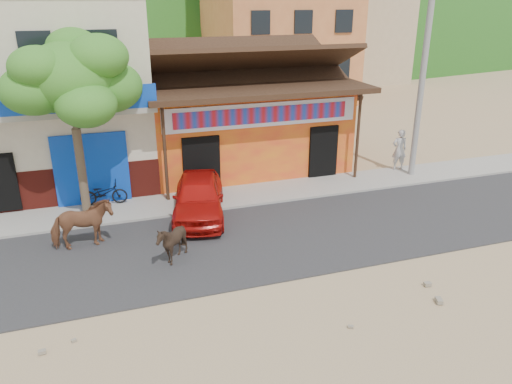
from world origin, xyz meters
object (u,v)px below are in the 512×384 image
scooter (104,193)px  tree (76,129)px  red_car (199,197)px  utility_pole (423,76)px  pedestrian (399,150)px  cow_tan (82,225)px  cow_dark (172,242)px

scooter → tree: bearing=150.6°
red_car → utility_pole: bearing=21.3°
scooter → red_car: bearing=-116.0°
utility_pole → pedestrian: 3.22m
tree → scooter: bearing=54.9°
utility_pole → red_car: (-9.20, -1.20, -3.38)m
cow_tan → cow_dark: 2.88m
tree → scooter: size_ratio=3.74×
cow_tan → pedestrian: (12.72, 3.07, 0.20)m
scooter → cow_dark: bearing=-155.3°
cow_dark → pedestrian: bearing=108.5°
red_car → pedestrian: (9.00, 1.90, 0.25)m
utility_pole → red_car: bearing=-172.6°
cow_tan → pedestrian: 13.08m
utility_pole → scooter: 12.73m
cow_dark → scooter: bearing=-167.1°
red_car → scooter: size_ratio=2.55×
cow_dark → red_car: red_car is taller
tree → pedestrian: bearing=4.1°
tree → utility_pole: utility_pole is taller
pedestrian → cow_dark: bearing=35.1°
utility_pole → pedestrian: bearing=105.9°
cow_dark → cow_tan: bearing=-131.7°
cow_dark → scooter: (-1.62, 4.70, -0.10)m
utility_pole → scooter: (-12.20, 0.65, -3.58)m
cow_dark → pedestrian: size_ratio=0.69×
cow_tan → red_car: (3.72, 1.17, -0.05)m
tree → utility_pole: 12.84m
scooter → pedestrian: bearing=-84.1°
cow_tan → scooter: bearing=-19.3°
cow_dark → utility_pole: bearing=104.8°
red_car → pedestrian: bearing=25.8°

